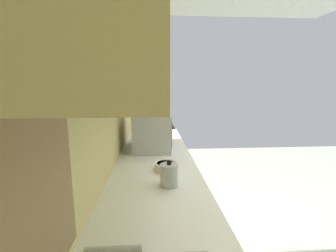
{
  "coord_description": "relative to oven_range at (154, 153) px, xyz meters",
  "views": [
    {
      "loc": [
        -1.85,
        1.26,
        1.51
      ],
      "look_at": [
        -0.12,
        1.14,
        1.2
      ],
      "focal_mm": 23.95,
      "sensor_mm": 36.0,
      "label": 1
    }
  ],
  "objects": [
    {
      "name": "ground_plane",
      "position": [
        -1.57,
        -1.25,
        -0.47
      ],
      "size": [
        6.73,
        6.73,
        0.0
      ],
      "primitive_type": "plane",
      "color": "beige"
    },
    {
      "name": "window_back_wall",
      "position": [
        -2.97,
        0.3,
        0.76
      ],
      "size": [
        0.58,
        0.02,
        0.51
      ],
      "color": "#997A4C"
    },
    {
      "name": "microwave",
      "position": [
        -1.28,
        0.02,
        0.61
      ],
      "size": [
        0.51,
        0.35,
        0.34
      ],
      "color": "#B7BABF",
      "rests_on": "counter_run"
    },
    {
      "name": "kettle",
      "position": [
        -2.13,
        -0.09,
        0.51
      ],
      "size": [
        0.15,
        0.11,
        0.16
      ],
      "color": "#B7BABF",
      "rests_on": "counter_run"
    },
    {
      "name": "oven_range",
      "position": [
        0.0,
        0.0,
        0.0
      ],
      "size": [
        0.62,
        0.63,
        1.09
      ],
      "color": "black",
      "rests_on": "ground_plane"
    },
    {
      "name": "wall_back",
      "position": [
        -1.57,
        0.37,
        0.87
      ],
      "size": [
        4.33,
        0.12,
        2.68
      ],
      "primitive_type": "cube",
      "color": "#E2D182",
      "rests_on": "ground_plane"
    },
    {
      "name": "bowl",
      "position": [
        -1.87,
        -0.09,
        0.47
      ],
      "size": [
        0.17,
        0.17,
        0.05
      ],
      "color": "silver",
      "rests_on": "counter_run"
    },
    {
      "name": "counter_run",
      "position": [
        -1.99,
        -0.0,
        -0.02
      ],
      "size": [
        3.36,
        0.64,
        0.91
      ],
      "color": "beige",
      "rests_on": "ground_plane"
    },
    {
      "name": "upper_cabinets",
      "position": [
        -1.99,
        0.15,
        1.31
      ],
      "size": [
        2.46,
        0.32,
        0.59
      ],
      "color": "beige"
    }
  ]
}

